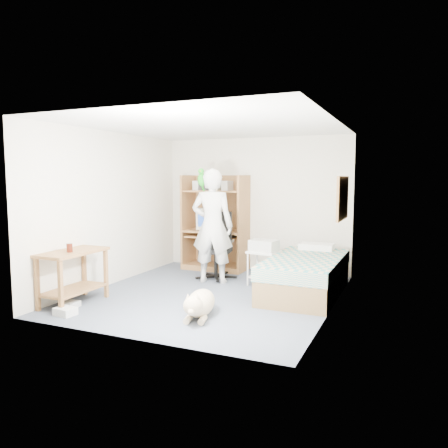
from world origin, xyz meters
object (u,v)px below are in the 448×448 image
person (212,226)px  printer_cart (264,263)px  side_desk (73,269)px  dog (200,303)px  computer_hutch (216,227)px  bed (306,275)px  office_chair (217,255)px

person → printer_cart: bearing=177.3°
side_desk → person: 2.33m
person → printer_cart: size_ratio=3.33×
dog → side_desk: bearing=172.1°
computer_hutch → person: (0.39, -1.01, 0.13)m
computer_hutch → dog: (1.02, -2.75, -0.65)m
bed → dog: size_ratio=1.93×
side_desk → office_chair: office_chair is taller
bed → dog: (-0.98, -1.63, -0.12)m
office_chair → bed: bearing=-24.9°
office_chair → dog: size_ratio=1.10×
person → dog: (0.63, -1.74, -0.78)m
office_chair → printer_cart: 0.95m
bed → side_desk: side_desk is taller
side_desk → person: (1.24, 1.92, 0.46)m
office_chair → printer_cart: size_ratio=2.01×
computer_hutch → dog: size_ratio=1.72×
computer_hutch → dog: 3.00m
bed → office_chair: office_chair is taller
person → printer_cart: (0.87, 0.12, -0.57)m
bed → person: bearing=176.2°
side_desk → dog: bearing=5.7°
computer_hutch → bed: 2.35m
bed → office_chair: size_ratio=1.76×
computer_hutch → side_desk: bearing=-106.1°
side_desk → printer_cart: size_ratio=1.75×
office_chair → printer_cart: office_chair is taller
printer_cart → dog: bearing=-88.1°
person → dog: person is taller
bed → person: 1.74m
office_chair → printer_cart: (0.93, -0.19, -0.03)m
person → dog: size_ratio=1.82×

